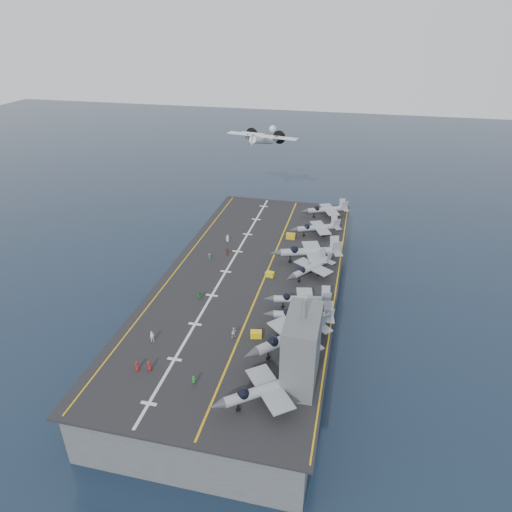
% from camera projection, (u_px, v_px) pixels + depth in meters
% --- Properties ---
extents(ground, '(500.00, 500.00, 0.00)m').
position_uv_depth(ground, '(252.00, 314.00, 105.29)').
color(ground, '#142135').
rests_on(ground, ground).
extents(hull, '(36.00, 90.00, 10.00)m').
position_uv_depth(hull, '(252.00, 295.00, 102.94)').
color(hull, '#56595E').
rests_on(hull, ground).
extents(flight_deck, '(38.00, 92.00, 0.40)m').
position_uv_depth(flight_deck, '(252.00, 275.00, 100.50)').
color(flight_deck, black).
rests_on(flight_deck, hull).
extents(foul_line, '(0.35, 90.00, 0.02)m').
position_uv_depth(foul_line, '(265.00, 276.00, 99.79)').
color(foul_line, gold).
rests_on(foul_line, flight_deck).
extents(landing_centerline, '(0.50, 90.00, 0.02)m').
position_uv_depth(landing_centerline, '(226.00, 272.00, 101.60)').
color(landing_centerline, silver).
rests_on(landing_centerline, flight_deck).
extents(deck_edge_port, '(0.25, 90.00, 0.02)m').
position_uv_depth(deck_edge_port, '(179.00, 266.00, 103.80)').
color(deck_edge_port, gold).
rests_on(deck_edge_port, flight_deck).
extents(deck_edge_stbd, '(0.25, 90.00, 0.02)m').
position_uv_depth(deck_edge_stbd, '(337.00, 285.00, 96.68)').
color(deck_edge_stbd, gold).
rests_on(deck_edge_stbd, flight_deck).
extents(island_superstructure, '(5.00, 10.00, 15.00)m').
position_uv_depth(island_superstructure, '(302.00, 342.00, 68.08)').
color(island_superstructure, '#56595E').
rests_on(island_superstructure, flight_deck).
extents(fighter_jet_0, '(18.03, 17.10, 5.22)m').
position_uv_depth(fighter_jet_0, '(264.00, 389.00, 66.28)').
color(fighter_jet_0, '#949BA3').
rests_on(fighter_jet_0, flight_deck).
extents(fighter_jet_1, '(19.31, 19.62, 5.74)m').
position_uv_depth(fighter_jet_1, '(290.00, 336.00, 76.76)').
color(fighter_jet_1, '#A1A7B1').
rests_on(fighter_jet_1, flight_deck).
extents(fighter_jet_2, '(14.22, 10.74, 4.48)m').
position_uv_depth(fighter_jet_2, '(303.00, 314.00, 83.32)').
color(fighter_jet_2, gray).
rests_on(fighter_jet_2, flight_deck).
extents(fighter_jet_3, '(14.40, 11.00, 4.50)m').
position_uv_depth(fighter_jet_3, '(302.00, 299.00, 87.90)').
color(fighter_jet_3, '#A0A7B0').
rests_on(fighter_jet_3, flight_deck).
extents(fighter_jet_4, '(14.92, 16.07, 4.64)m').
position_uv_depth(fighter_jet_4, '(311.00, 267.00, 98.76)').
color(fighter_jet_4, gray).
rests_on(fighter_jet_4, flight_deck).
extents(fighter_jet_5, '(18.89, 15.40, 5.67)m').
position_uv_depth(fighter_jet_5, '(310.00, 251.00, 104.34)').
color(fighter_jet_5, gray).
rests_on(fighter_jet_5, flight_deck).
extents(fighter_jet_7, '(15.53, 13.33, 4.55)m').
position_uv_depth(fighter_jet_7, '(318.00, 227.00, 117.29)').
color(fighter_jet_7, '#8D959E').
rests_on(fighter_jet_7, flight_deck).
extents(fighter_jet_8, '(15.88, 13.62, 4.66)m').
position_uv_depth(fighter_jet_8, '(327.00, 209.00, 128.04)').
color(fighter_jet_8, '#9CA6AE').
rests_on(fighter_jet_8, flight_deck).
extents(tow_cart_a, '(2.22, 1.68, 1.19)m').
position_uv_depth(tow_cart_a, '(256.00, 334.00, 80.81)').
color(tow_cart_a, yellow).
rests_on(tow_cart_a, flight_deck).
extents(tow_cart_b, '(2.06, 1.55, 1.11)m').
position_uv_depth(tow_cart_b, '(270.00, 274.00, 99.49)').
color(tow_cart_b, gold).
rests_on(tow_cart_b, flight_deck).
extents(tow_cart_c, '(2.31, 1.55, 1.36)m').
position_uv_depth(tow_cart_c, '(291.00, 236.00, 116.25)').
color(tow_cart_c, gold).
rests_on(tow_cart_c, flight_deck).
extents(crew_0, '(1.25, 1.23, 1.75)m').
position_uv_depth(crew_0, '(137.00, 366.00, 73.16)').
color(crew_0, '#B21919').
rests_on(crew_0, flight_deck).
extents(crew_1, '(1.47, 1.25, 2.07)m').
position_uv_depth(crew_1, '(152.00, 337.00, 79.50)').
color(crew_1, silver).
rests_on(crew_1, flight_deck).
extents(crew_2, '(1.16, 0.92, 1.70)m').
position_uv_depth(crew_2, '(200.00, 295.00, 91.53)').
color(crew_2, '#1A8121').
rests_on(crew_2, flight_deck).
extents(crew_3, '(1.13, 1.21, 1.67)m').
position_uv_depth(crew_3, '(210.00, 257.00, 106.02)').
color(crew_3, '#2C8636').
rests_on(crew_3, flight_deck).
extents(crew_4, '(1.23, 1.01, 1.76)m').
position_uv_depth(crew_4, '(227.00, 251.00, 108.37)').
color(crew_4, '#AD2617').
rests_on(crew_4, flight_deck).
extents(crew_5, '(1.16, 0.81, 1.86)m').
position_uv_depth(crew_5, '(228.00, 238.00, 114.55)').
color(crew_5, silver).
rests_on(crew_5, flight_deck).
extents(crew_6, '(1.31, 1.10, 1.86)m').
position_uv_depth(crew_6, '(194.00, 381.00, 70.14)').
color(crew_6, '#288F2B').
rests_on(crew_6, flight_deck).
extents(crew_7, '(1.32, 1.48, 2.06)m').
position_uv_depth(crew_7, '(234.00, 333.00, 80.53)').
color(crew_7, silver).
rests_on(crew_7, flight_deck).
extents(transport_plane, '(25.86, 20.07, 5.48)m').
position_uv_depth(transport_plane, '(262.00, 140.00, 142.79)').
color(transport_plane, silver).
extents(crew_8, '(1.25, 1.23, 1.75)m').
position_uv_depth(crew_8, '(149.00, 366.00, 73.17)').
color(crew_8, '#B21919').
rests_on(crew_8, flight_deck).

